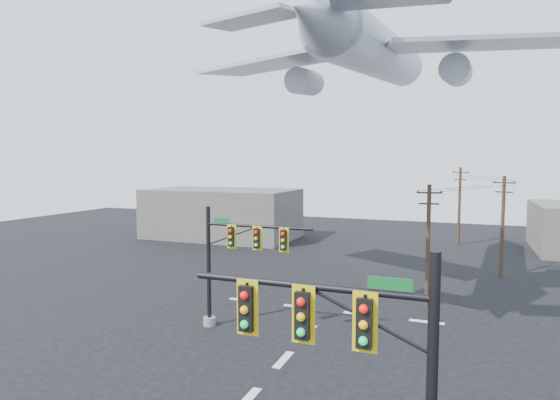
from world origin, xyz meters
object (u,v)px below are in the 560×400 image
at_px(signal_mast_near, 365,385).
at_px(utility_pole_b, 503,225).
at_px(signal_mast_far, 233,261).
at_px(airliner, 377,54).
at_px(utility_pole_c, 459,204).
at_px(utility_pole_a, 428,243).

height_order(signal_mast_near, utility_pole_b, utility_pole_b).
bearing_deg(signal_mast_far, airliner, 58.05).
bearing_deg(utility_pole_b, signal_mast_far, -112.79).
bearing_deg(signal_mast_near, utility_pole_c, 87.73).
bearing_deg(signal_mast_far, utility_pole_a, 40.00).
relative_size(utility_pole_b, airliner, 0.27).
bearing_deg(utility_pole_a, utility_pole_b, 57.22).
height_order(signal_mast_near, utility_pole_a, utility_pole_a).
relative_size(utility_pole_c, airliner, 0.29).
bearing_deg(utility_pole_a, utility_pole_c, 79.82).
relative_size(signal_mast_near, utility_pole_c, 0.85).
xyz_separation_m(utility_pole_c, airliner, (-5.49, -23.50, 12.17)).
bearing_deg(signal_mast_near, utility_pole_b, 80.50).
distance_m(signal_mast_near, utility_pole_c, 45.67).
height_order(utility_pole_a, utility_pole_c, utility_pole_c).
bearing_deg(utility_pole_a, airliner, 151.61).
height_order(signal_mast_far, utility_pole_a, utility_pole_a).
relative_size(signal_mast_far, utility_pole_a, 0.87).
distance_m(signal_mast_near, utility_pole_b, 31.20).
distance_m(signal_mast_near, signal_mast_far, 15.75).
bearing_deg(utility_pole_c, signal_mast_far, -86.07).
bearing_deg(utility_pole_c, airliner, -80.01).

